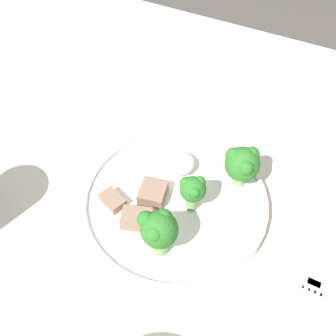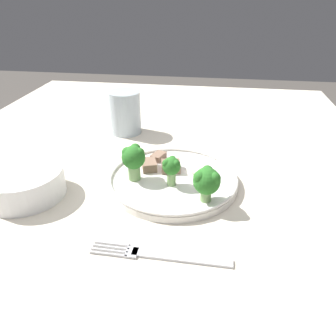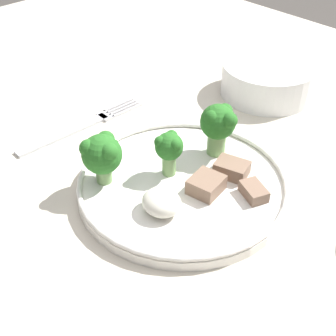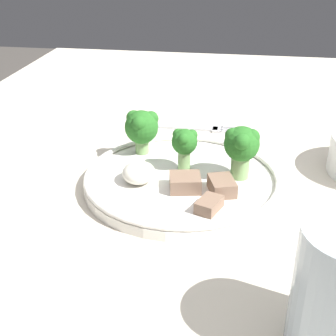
{
  "view_description": "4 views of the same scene",
  "coord_description": "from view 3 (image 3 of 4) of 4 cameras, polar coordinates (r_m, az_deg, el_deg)",
  "views": [
    {
      "loc": [
        -0.1,
        0.19,
        1.21
      ],
      "look_at": [
        0.04,
        -0.09,
        0.81
      ],
      "focal_mm": 42.0,
      "sensor_mm": 36.0,
      "label": 1
    },
    {
      "loc": [
        -0.5,
        -0.13,
        1.1
      ],
      "look_at": [
        -0.01,
        -0.06,
        0.82
      ],
      "focal_mm": 35.0,
      "sensor_mm": 36.0,
      "label": 2
    },
    {
      "loc": [
        0.3,
        -0.35,
        1.12
      ],
      "look_at": [
        0.0,
        -0.07,
        0.81
      ],
      "focal_mm": 50.0,
      "sensor_mm": 36.0,
      "label": 3
    },
    {
      "loc": [
        0.51,
        0.0,
        1.06
      ],
      "look_at": [
        0.02,
        -0.08,
        0.8
      ],
      "focal_mm": 50.0,
      "sensor_mm": 36.0,
      "label": 4
    }
  ],
  "objects": [
    {
      "name": "broccoli_floret_center_left",
      "position": [
        0.52,
        0.13,
        2.48
      ],
      "size": [
        0.03,
        0.03,
        0.05
      ],
      "color": "#7FA866",
      "rests_on": "dinner_plate"
    },
    {
      "name": "meat_slice_middle_slice",
      "position": [
        0.54,
        7.78,
        -0.08
      ],
      "size": [
        0.04,
        0.04,
        0.02
      ],
      "color": "#846651",
      "rests_on": "dinner_plate"
    },
    {
      "name": "broccoli_floret_near_rim_left",
      "position": [
        0.55,
        6.4,
        5.28
      ],
      "size": [
        0.04,
        0.04,
        0.07
      ],
      "color": "#7FA866",
      "rests_on": "dinner_plate"
    },
    {
      "name": "cream_bowl",
      "position": [
        0.72,
        12.04,
        10.46
      ],
      "size": [
        0.14,
        0.14,
        0.05
      ],
      "color": "white",
      "rests_on": "table"
    },
    {
      "name": "sauce_dollop",
      "position": [
        0.48,
        -0.8,
        -4.2
      ],
      "size": [
        0.04,
        0.04,
        0.02
      ],
      "color": "silver",
      "rests_on": "dinner_plate"
    },
    {
      "name": "table",
      "position": [
        0.64,
        4.87,
        -6.06
      ],
      "size": [
        1.39,
        0.99,
        0.78
      ],
      "color": "beige",
      "rests_on": "ground_plane"
    },
    {
      "name": "broccoli_floret_back_left",
      "position": [
        0.51,
        -8.08,
        1.73
      ],
      "size": [
        0.05,
        0.04,
        0.06
      ],
      "color": "#7FA866",
      "rests_on": "dinner_plate"
    },
    {
      "name": "meat_slice_front_slice",
      "position": [
        0.51,
        4.68,
        -2.05
      ],
      "size": [
        0.04,
        0.04,
        0.02
      ],
      "color": "#846651",
      "rests_on": "dinner_plate"
    },
    {
      "name": "meat_slice_rear_slice",
      "position": [
        0.51,
        10.41,
        -2.82
      ],
      "size": [
        0.04,
        0.03,
        0.01
      ],
      "color": "#846651",
      "rests_on": "dinner_plate"
    },
    {
      "name": "dinner_plate",
      "position": [
        0.53,
        1.78,
        -2.01
      ],
      "size": [
        0.24,
        0.24,
        0.02
      ],
      "color": "white",
      "rests_on": "table"
    },
    {
      "name": "fork",
      "position": [
        0.65,
        -10.73,
        4.91
      ],
      "size": [
        0.02,
        0.19,
        0.0
      ],
      "color": "silver",
      "rests_on": "table"
    }
  ]
}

